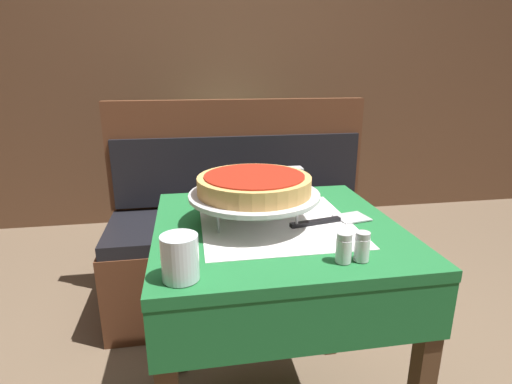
{
  "coord_description": "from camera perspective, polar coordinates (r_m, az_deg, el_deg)",
  "views": [
    {
      "loc": [
        -0.25,
        -1.08,
        1.19
      ],
      "look_at": [
        -0.06,
        -0.01,
        0.85
      ],
      "focal_mm": 28.0,
      "sensor_mm": 36.0,
      "label": 1
    }
  ],
  "objects": [
    {
      "name": "pizza_pan_stand",
      "position": [
        1.17,
        -0.25,
        -0.58
      ],
      "size": [
        0.38,
        0.38,
        0.09
      ],
      "color": "#ADADB2",
      "rests_on": "dining_table_front"
    },
    {
      "name": "booth_bench",
      "position": [
        2.08,
        -1.61,
        -7.76
      ],
      "size": [
        1.35,
        0.53,
        1.04
      ],
      "color": "brown",
      "rests_on": "ground_plane"
    },
    {
      "name": "dining_table_front",
      "position": [
        1.24,
        2.85,
        -9.42
      ],
      "size": [
        0.71,
        0.71,
        0.75
      ],
      "color": "#1E6B33",
      "rests_on": "ground_plane"
    },
    {
      "name": "dining_table_rear",
      "position": [
        2.85,
        -3.25,
        6.01
      ],
      "size": [
        0.67,
        0.67,
        0.76
      ],
      "color": "#1E6B33",
      "rests_on": "ground_plane"
    },
    {
      "name": "deep_dish_pizza",
      "position": [
        1.16,
        -0.25,
        1.15
      ],
      "size": [
        0.33,
        0.33,
        0.05
      ],
      "color": "tan",
      "rests_on": "pizza_pan_stand"
    },
    {
      "name": "napkin_holder",
      "position": [
        1.49,
        4.68,
        1.81
      ],
      "size": [
        0.1,
        0.05,
        0.09
      ],
      "color": "#B2B2B7",
      "rests_on": "dining_table_front"
    },
    {
      "name": "pizza_server",
      "position": [
        1.22,
        10.81,
        -3.98
      ],
      "size": [
        0.26,
        0.1,
        0.01
      ],
      "color": "#BCBCC1",
      "rests_on": "dining_table_front"
    },
    {
      "name": "water_glass_near",
      "position": [
        0.88,
        -10.81,
        -9.17
      ],
      "size": [
        0.08,
        0.08,
        0.1
      ],
      "color": "silver",
      "rests_on": "dining_table_front"
    },
    {
      "name": "back_wall_panel",
      "position": [
        3.2,
        -5.55,
        17.3
      ],
      "size": [
        6.0,
        0.04,
        2.4
      ],
      "primitive_type": "cube",
      "color": "brown",
      "rests_on": "ground_plane"
    },
    {
      "name": "salt_shaker",
      "position": [
        0.97,
        12.43,
        -7.77
      ],
      "size": [
        0.04,
        0.04,
        0.07
      ],
      "color": "silver",
      "rests_on": "dining_table_front"
    },
    {
      "name": "condiment_caddy",
      "position": [
        2.78,
        -2.13,
        9.17
      ],
      "size": [
        0.12,
        0.12,
        0.17
      ],
      "color": "black",
      "rests_on": "dining_table_rear"
    },
    {
      "name": "pepper_shaker",
      "position": [
        0.98,
        14.91,
        -7.55
      ],
      "size": [
        0.04,
        0.04,
        0.07
      ],
      "color": "silver",
      "rests_on": "dining_table_front"
    }
  ]
}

